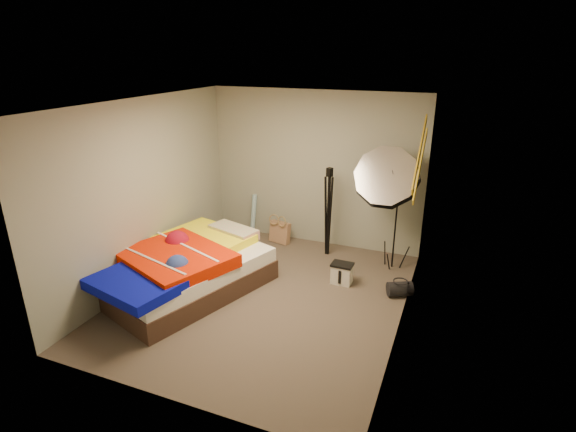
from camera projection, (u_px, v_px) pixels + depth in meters
The scene contains 15 objects.
floor at pixel (264, 297), 5.92m from camera, with size 4.00×4.00×0.00m, color brown.
ceiling at pixel (260, 103), 5.04m from camera, with size 4.00×4.00×0.00m, color silver.
wall_back at pixel (315, 169), 7.22m from camera, with size 3.50×3.50×0.00m, color gray.
wall_front at pixel (161, 282), 3.74m from camera, with size 3.50×3.50×0.00m, color gray.
wall_left at pixel (145, 192), 6.09m from camera, with size 4.00×4.00×0.00m, color gray.
wall_right at pixel (408, 228), 4.87m from camera, with size 4.00×4.00×0.00m, color gray.
tote_bag at pixel (280, 232), 7.54m from camera, with size 0.36×0.11×0.36m, color tan.
wrapping_roll at pixel (253, 215), 7.82m from camera, with size 0.08×0.08×0.71m, color #54A0BA.
camera_case at pixel (342, 274), 6.24m from camera, with size 0.27×0.20×0.27m, color silver.
duffel_bag at pixel (400, 289), 5.93m from camera, with size 0.20×0.20×0.32m, color black.
wall_stripe_upper at pixel (419, 153), 5.16m from camera, with size 0.02×1.10×0.10m, color gold.
wall_stripe_lower at pixel (420, 165), 5.44m from camera, with size 0.02×1.10×0.10m, color gold.
bed at pixel (184, 268), 6.02m from camera, with size 2.10×2.60×0.62m.
photo_umbrella at pixel (387, 179), 6.22m from camera, with size 1.12×0.84×1.93m.
camera_tripod at pixel (329, 206), 6.89m from camera, with size 0.10×0.10×1.41m.
Camera 1 is at (2.22, -4.68, 3.08)m, focal length 28.00 mm.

